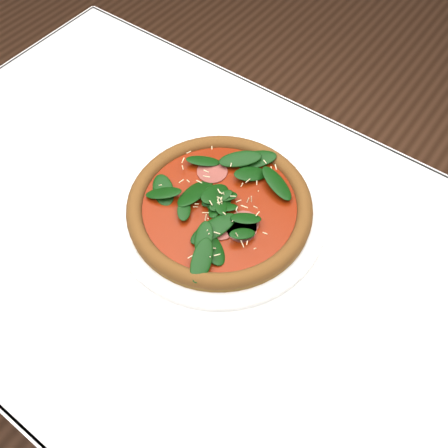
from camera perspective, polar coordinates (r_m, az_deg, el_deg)
The scene contains 4 objects.
ground at distance 1.58m, azimuth -3.47°, elevation -15.39°, with size 6.00×6.00×0.00m, color brown.
dining_table at distance 0.99m, azimuth -5.35°, elevation -3.15°, with size 1.21×0.81×0.75m.
plate at distance 0.91m, azimuth -0.50°, elevation 1.42°, with size 0.39×0.39×0.02m.
pizza at distance 0.89m, azimuth -0.52°, elevation 2.25°, with size 0.40×0.40×0.04m.
Camera 1 is at (0.38, -0.36, 1.50)m, focal length 40.00 mm.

